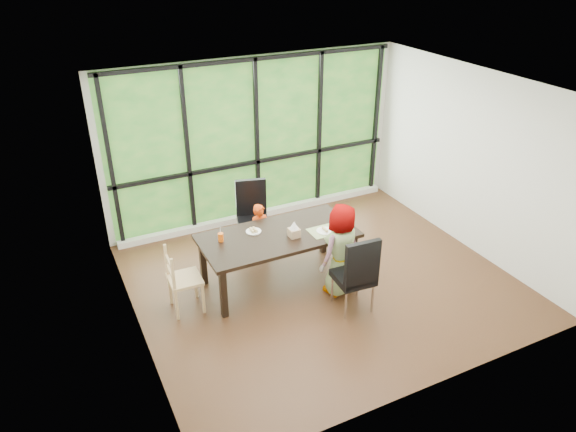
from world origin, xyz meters
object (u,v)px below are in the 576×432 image
object	(u,v)px
child_toddler	(260,233)
orange_cup	(221,237)
dining_table	(278,258)
chair_window_leather	(253,218)
child_older	(339,250)
white_mug	(337,216)
tissue_box	(294,233)
chair_end_beech	(185,279)
plate_near	(325,231)
green_cup	(341,226)
chair_interior_leather	(354,272)
plate_far	(254,231)

from	to	relation	value
child_toddler	orange_cup	bearing A→B (deg)	-156.45
dining_table	chair_window_leather	xyz separation A→B (m)	(0.03, 0.95, 0.17)
child_older	white_mug	world-z (taller)	child_older
chair_window_leather	white_mug	size ratio (longest dim) A/B	11.61
white_mug	tissue_box	world-z (taller)	tissue_box
chair_end_beech	child_toddler	world-z (taller)	child_toddler
plate_near	chair_window_leather	bearing A→B (deg)	116.18
child_toddler	tissue_box	world-z (taller)	child_toddler
green_cup	chair_interior_leather	bearing A→B (deg)	-107.46
tissue_box	white_mug	bearing A→B (deg)	13.13
child_older	plate_near	xyz separation A→B (m)	(-0.02, 0.35, 0.11)
orange_cup	child_toddler	bearing A→B (deg)	30.39
child_toddler	chair_interior_leather	bearing A→B (deg)	-75.82
dining_table	child_older	distance (m)	0.88
child_older	dining_table	bearing A→B (deg)	-60.85
child_toddler	plate_near	bearing A→B (deg)	-60.37
child_older	orange_cup	world-z (taller)	child_older
child_older	chair_window_leather	bearing A→B (deg)	-87.29
chair_window_leather	plate_far	distance (m)	0.83
chair_end_beech	green_cup	xyz separation A→B (m)	(2.14, -0.23, 0.35)
chair_window_leather	plate_far	size ratio (longest dim) A/B	5.16
plate_near	chair_end_beech	bearing A→B (deg)	174.86
child_toddler	plate_far	world-z (taller)	child_toddler
white_mug	child_older	bearing A→B (deg)	-118.29
white_mug	tissue_box	size ratio (longest dim) A/B	0.68
plate_far	tissue_box	bearing A→B (deg)	-39.24
child_toddler	child_older	size ratio (longest dim) A/B	0.71
orange_cup	white_mug	size ratio (longest dim) A/B	1.24
chair_window_leather	child_older	size ratio (longest dim) A/B	0.84
tissue_box	plate_near	bearing A→B (deg)	-7.89
plate_far	orange_cup	xyz separation A→B (m)	(-0.48, -0.04, 0.05)
orange_cup	green_cup	size ratio (longest dim) A/B	1.09
chair_interior_leather	orange_cup	distance (m)	1.77
chair_end_beech	green_cup	size ratio (longest dim) A/B	8.47
plate_far	green_cup	world-z (taller)	green_cup
child_toddler	green_cup	world-z (taller)	child_toddler
chair_end_beech	chair_interior_leather	bearing A→B (deg)	-113.40
green_cup	white_mug	xyz separation A→B (m)	(0.12, 0.29, -0.01)
plate_far	orange_cup	size ratio (longest dim) A/B	1.81
green_cup	white_mug	distance (m)	0.32
white_mug	dining_table	bearing A→B (deg)	-178.11
dining_table	child_older	world-z (taller)	child_older
child_older	chair_end_beech	bearing A→B (deg)	-33.65
child_toddler	tissue_box	distance (m)	0.85
plate_far	green_cup	xyz separation A→B (m)	(1.08, -0.47, 0.05)
child_toddler	green_cup	xyz separation A→B (m)	(0.82, -0.87, 0.35)
plate_near	dining_table	bearing A→B (deg)	160.81
child_older	white_mug	xyz separation A→B (m)	(0.32, 0.60, 0.15)
tissue_box	chair_end_beech	bearing A→B (deg)	175.68
plate_far	white_mug	distance (m)	1.22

